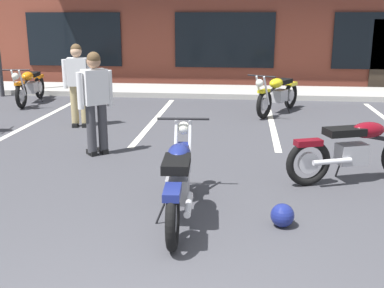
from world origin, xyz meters
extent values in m
plane|color=#3D3D42|center=(0.00, 3.62, 0.00)|extent=(80.00, 80.00, 0.00)
cube|color=#A8A59E|center=(0.00, 11.16, 0.07)|extent=(22.00, 1.80, 0.14)
cube|color=brown|center=(0.00, 15.27, 1.99)|extent=(18.35, 5.04, 3.97)
cube|color=black|center=(-4.89, 12.70, 1.45)|extent=(3.13, 0.06, 1.70)
cube|color=black|center=(0.00, 12.70, 1.45)|extent=(3.13, 0.06, 1.70)
cube|color=silver|center=(-3.80, 7.56, 0.00)|extent=(0.12, 4.80, 0.01)
cube|color=silver|center=(-1.27, 7.56, 0.00)|extent=(0.12, 4.80, 0.01)
cube|color=silver|center=(1.27, 7.56, 0.00)|extent=(0.12, 4.80, 0.01)
torus|color=black|center=(0.01, 1.63, 0.32)|extent=(0.14, 0.65, 0.64)
cylinder|color=#B7B7BC|center=(0.01, 1.63, 0.32)|extent=(0.08, 0.29, 0.29)
torus|color=black|center=(-0.08, 3.06, 0.32)|extent=(0.14, 0.65, 0.64)
cylinder|color=#B7B7BC|center=(-0.08, 3.06, 0.32)|extent=(0.08, 0.29, 0.29)
cylinder|color=silver|center=(-0.18, 3.16, 0.64)|extent=(0.06, 0.33, 0.66)
cylinder|color=silver|center=(0.00, 3.17, 0.64)|extent=(0.06, 0.33, 0.66)
cylinder|color=black|center=(-0.09, 3.24, 0.96)|extent=(0.66, 0.07, 0.03)
sphere|color=silver|center=(-0.10, 3.32, 0.82)|extent=(0.18, 0.18, 0.17)
cube|color=navy|center=(-0.08, 3.10, 0.62)|extent=(0.16, 0.37, 0.06)
cube|color=#9E9EA3|center=(-0.03, 2.26, 0.40)|extent=(0.26, 0.41, 0.28)
cylinder|color=silver|center=(0.13, 1.90, 0.36)|extent=(0.10, 0.55, 0.07)
cylinder|color=black|center=(-0.04, 2.46, 0.64)|extent=(0.12, 0.94, 0.26)
ellipsoid|color=navy|center=(-0.05, 2.48, 0.72)|extent=(0.29, 0.50, 0.22)
cube|color=black|center=(-0.02, 2.12, 0.72)|extent=(0.31, 0.54, 0.10)
cube|color=navy|center=(0.01, 1.61, 0.60)|extent=(0.18, 0.37, 0.08)
cylinder|color=black|center=(-0.21, 2.18, 0.14)|extent=(0.14, 0.03, 0.29)
torus|color=black|center=(1.54, 3.60, 0.32)|extent=(0.63, 0.32, 0.64)
cylinder|color=#B7B7BC|center=(1.54, 3.60, 0.32)|extent=(0.29, 0.16, 0.29)
cube|color=#9E9EA3|center=(2.14, 3.83, 0.40)|extent=(0.46, 0.36, 0.28)
cylinder|color=silver|center=(1.85, 3.57, 0.36)|extent=(0.54, 0.26, 0.07)
cylinder|color=black|center=(2.33, 3.90, 0.64)|extent=(0.90, 0.38, 0.26)
ellipsoid|color=maroon|center=(2.35, 3.90, 0.72)|extent=(0.54, 0.41, 0.22)
cube|color=black|center=(2.01, 3.78, 0.72)|extent=(0.58, 0.44, 0.10)
cube|color=maroon|center=(1.53, 3.60, 0.60)|extent=(0.39, 0.28, 0.08)
cylinder|color=black|center=(2.02, 3.97, 0.14)|extent=(0.07, 0.13, 0.29)
torus|color=black|center=(1.80, 9.13, 0.32)|extent=(0.39, 0.61, 0.64)
cylinder|color=#B7B7BC|center=(1.80, 9.13, 0.32)|extent=(0.19, 0.28, 0.29)
torus|color=black|center=(1.11, 7.87, 0.32)|extent=(0.39, 0.61, 0.64)
cylinder|color=#B7B7BC|center=(1.11, 7.87, 0.32)|extent=(0.19, 0.28, 0.29)
cylinder|color=silver|center=(1.14, 7.73, 0.64)|extent=(0.19, 0.31, 0.66)
cylinder|color=silver|center=(0.98, 7.82, 0.64)|extent=(0.19, 0.31, 0.66)
cylinder|color=black|center=(1.02, 7.71, 0.96)|extent=(0.60, 0.34, 0.03)
sphere|color=silver|center=(0.99, 7.64, 0.82)|extent=(0.23, 0.23, 0.17)
cube|color=yellow|center=(1.09, 7.83, 0.62)|extent=(0.29, 0.38, 0.06)
cube|color=#9E9EA3|center=(1.49, 8.57, 0.40)|extent=(0.40, 0.47, 0.28)
cylinder|color=silver|center=(1.54, 8.96, 0.36)|extent=(0.32, 0.52, 0.07)
cylinder|color=black|center=(1.40, 8.39, 0.64)|extent=(0.50, 0.86, 0.26)
ellipsoid|color=yellow|center=(1.39, 8.37, 0.72)|extent=(0.46, 0.55, 0.22)
cube|color=black|center=(1.56, 8.69, 0.72)|extent=(0.49, 0.59, 0.10)
cube|color=yellow|center=(1.81, 9.15, 0.60)|extent=(0.31, 0.39, 0.08)
cylinder|color=black|center=(1.68, 8.54, 0.14)|extent=(0.13, 0.09, 0.29)
torus|color=black|center=(-4.92, 9.83, 0.32)|extent=(0.17, 0.65, 0.64)
cylinder|color=#B7B7BC|center=(-4.92, 9.83, 0.32)|extent=(0.09, 0.29, 0.29)
torus|color=black|center=(-4.76, 8.40, 0.32)|extent=(0.17, 0.65, 0.64)
cylinder|color=#B7B7BC|center=(-4.76, 8.40, 0.32)|extent=(0.09, 0.29, 0.29)
cylinder|color=silver|center=(-4.66, 8.31, 0.64)|extent=(0.08, 0.33, 0.66)
cylinder|color=silver|center=(-4.84, 8.29, 0.64)|extent=(0.08, 0.33, 0.66)
cylinder|color=black|center=(-4.74, 8.22, 0.96)|extent=(0.66, 0.10, 0.03)
sphere|color=silver|center=(-4.73, 8.15, 0.82)|extent=(0.19, 0.19, 0.17)
cube|color=orange|center=(-4.75, 8.36, 0.62)|extent=(0.18, 0.37, 0.06)
cube|color=#9E9EA3|center=(-4.85, 9.20, 0.40)|extent=(0.28, 0.42, 0.28)
cylinder|color=silver|center=(-5.03, 9.55, 0.36)|extent=(0.13, 0.55, 0.07)
cylinder|color=black|center=(-4.82, 9.00, 0.64)|extent=(0.16, 0.94, 0.26)
ellipsoid|color=orange|center=(-4.82, 8.98, 0.72)|extent=(0.31, 0.51, 0.22)
cube|color=black|center=(-4.86, 9.34, 0.72)|extent=(0.33, 0.55, 0.10)
cube|color=orange|center=(-4.92, 9.85, 0.60)|extent=(0.20, 0.38, 0.08)
cylinder|color=black|center=(-4.67, 9.29, 0.14)|extent=(0.14, 0.04, 0.29)
cube|color=black|center=(-1.80, 4.69, 0.04)|extent=(0.23, 0.25, 0.08)
cube|color=black|center=(-1.65, 4.82, 0.04)|extent=(0.23, 0.25, 0.08)
cylinder|color=#38383D|center=(-1.78, 4.66, 0.46)|extent=(0.21, 0.21, 0.80)
cylinder|color=#38383D|center=(-1.63, 4.79, 0.46)|extent=(0.21, 0.21, 0.80)
cube|color=silver|center=(-1.70, 4.72, 1.12)|extent=(0.43, 0.42, 0.56)
cylinder|color=silver|center=(-1.89, 4.56, 1.08)|extent=(0.14, 0.14, 0.58)
cylinder|color=silver|center=(-1.51, 4.89, 1.08)|extent=(0.14, 0.14, 0.58)
sphere|color=#A07556|center=(-1.70, 4.72, 1.52)|extent=(0.31, 0.31, 0.22)
sphere|color=brown|center=(-1.69, 4.72, 1.57)|extent=(0.30, 0.30, 0.21)
cube|color=black|center=(-2.57, 6.66, 0.04)|extent=(0.14, 0.25, 0.08)
cube|color=black|center=(-2.77, 6.63, 0.04)|extent=(0.14, 0.25, 0.08)
cylinder|color=tan|center=(-2.58, 6.70, 0.46)|extent=(0.17, 0.17, 0.80)
cylinder|color=tan|center=(-2.78, 6.67, 0.46)|extent=(0.17, 0.17, 0.80)
cube|color=silver|center=(-2.68, 6.68, 1.12)|extent=(0.41, 0.28, 0.56)
cylinder|color=silver|center=(-2.43, 6.73, 1.08)|extent=(0.12, 0.12, 0.58)
cylinder|color=silver|center=(-2.93, 6.64, 1.08)|extent=(0.12, 0.12, 0.58)
sphere|color=tan|center=(-2.68, 6.68, 1.52)|extent=(0.25, 0.25, 0.22)
sphere|color=brown|center=(-2.68, 6.69, 1.57)|extent=(0.24, 0.24, 0.21)
sphere|color=navy|center=(1.11, 2.26, 0.13)|extent=(0.26, 0.26, 0.26)
cube|color=black|center=(1.11, 2.36, 0.12)|extent=(0.18, 0.03, 0.09)
camera|label=1|loc=(0.66, -2.59, 2.23)|focal=44.50mm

